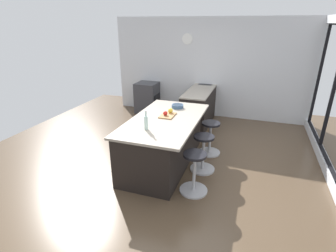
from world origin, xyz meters
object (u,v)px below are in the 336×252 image
(apple_yellow, at_px, (170,110))
(fruit_bowl, at_px, (178,106))
(oven_range, at_px, (147,97))
(apple_red, at_px, (165,113))
(kitchen_island, at_px, (163,141))
(cutting_board, at_px, (168,115))
(water_bottle, at_px, (146,122))
(stool_middle, at_px, (203,154))
(stool_by_window, at_px, (210,139))
(stool_near_camera, at_px, (194,174))

(apple_yellow, distance_m, fruit_bowl, 0.39)
(oven_range, bearing_deg, apple_red, 29.74)
(apple_red, height_order, apple_yellow, apple_yellow)
(kitchen_island, xyz_separation_m, fruit_bowl, (-0.66, 0.07, 0.48))
(apple_yellow, bearing_deg, apple_red, -14.65)
(cutting_board, height_order, water_bottle, water_bottle)
(cutting_board, distance_m, fruit_bowl, 0.51)
(kitchen_island, distance_m, apple_red, 0.52)
(water_bottle, bearing_deg, oven_range, -156.82)
(stool_middle, bearing_deg, oven_range, -140.46)
(kitchen_island, xyz_separation_m, cutting_board, (-0.15, 0.04, 0.46))
(kitchen_island, bearing_deg, fruit_bowl, 173.79)
(stool_middle, relative_size, cutting_board, 1.85)
(stool_by_window, distance_m, water_bottle, 1.65)
(apple_yellow, bearing_deg, water_bottle, -8.44)
(stool_middle, distance_m, stool_near_camera, 0.67)
(kitchen_island, distance_m, water_bottle, 0.80)
(stool_by_window, height_order, stool_middle, same)
(stool_by_window, relative_size, apple_red, 8.38)
(cutting_board, distance_m, water_bottle, 0.73)
(oven_range, xyz_separation_m, apple_yellow, (2.42, 1.52, 0.53))
(kitchen_island, distance_m, stool_near_camera, 1.02)
(stool_near_camera, relative_size, apple_yellow, 7.40)
(stool_by_window, bearing_deg, stool_near_camera, 0.00)
(kitchen_island, relative_size, cutting_board, 5.92)
(kitchen_island, bearing_deg, cutting_board, 164.25)
(apple_red, xyz_separation_m, apple_yellow, (-0.16, 0.04, 0.01))
(stool_middle, xyz_separation_m, apple_red, (-0.11, -0.75, 0.65))
(stool_middle, bearing_deg, fruit_bowl, -133.92)
(apple_yellow, bearing_deg, cutting_board, -4.46)
(stool_middle, height_order, apple_red, apple_red)
(stool_by_window, distance_m, stool_middle, 0.67)
(stool_by_window, xyz_separation_m, apple_red, (0.56, -0.75, 0.65))
(kitchen_island, relative_size, stool_near_camera, 3.20)
(stool_near_camera, bearing_deg, water_bottle, -97.59)
(stool_middle, xyz_separation_m, water_bottle, (0.56, -0.83, 0.71))
(cutting_board, distance_m, apple_yellow, 0.14)
(stool_middle, xyz_separation_m, cutting_board, (-0.15, -0.71, 0.60))
(oven_range, relative_size, cutting_board, 2.41)
(stool_near_camera, relative_size, apple_red, 8.38)
(apple_yellow, height_order, fruit_bowl, apple_yellow)
(kitchen_island, bearing_deg, oven_range, -151.41)
(stool_near_camera, bearing_deg, oven_range, -146.57)
(apple_yellow, bearing_deg, stool_by_window, 119.65)
(stool_by_window, distance_m, fruit_bowl, 0.93)
(apple_yellow, relative_size, fruit_bowl, 0.39)
(oven_range, distance_m, water_bottle, 3.59)
(stool_near_camera, xyz_separation_m, water_bottle, (-0.11, -0.83, 0.71))
(oven_range, distance_m, fruit_bowl, 2.60)
(fruit_bowl, bearing_deg, stool_by_window, 91.35)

